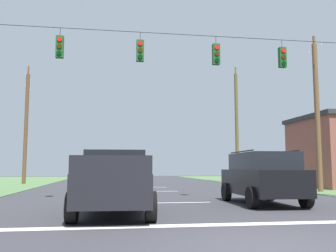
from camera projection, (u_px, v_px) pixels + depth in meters
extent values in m
plane|color=#333338|center=(270.00, 247.00, 6.65)|extent=(120.00, 120.00, 0.00)
cube|color=white|center=(225.00, 224.00, 9.30)|extent=(15.14, 0.45, 0.01)
cube|color=white|center=(180.00, 203.00, 15.19)|extent=(2.50, 0.15, 0.01)
cube|color=white|center=(157.00, 191.00, 22.44)|extent=(2.50, 0.15, 0.01)
cube|color=white|center=(149.00, 187.00, 27.14)|extent=(2.50, 0.15, 0.01)
cube|color=white|center=(140.00, 183.00, 35.96)|extent=(2.50, 0.15, 0.01)
cube|color=white|center=(137.00, 181.00, 39.41)|extent=(2.50, 0.15, 0.01)
cylinder|color=black|center=(176.00, 34.00, 16.80)|extent=(17.35, 0.02, 0.02)
cylinder|color=black|center=(60.00, 32.00, 16.02)|extent=(0.02, 0.02, 0.37)
cube|color=#19471E|center=(60.00, 47.00, 15.95)|extent=(0.32, 0.24, 0.95)
cylinder|color=red|center=(60.00, 39.00, 15.84)|extent=(0.20, 0.04, 0.20)
cylinder|color=#352203|center=(59.00, 46.00, 15.81)|extent=(0.20, 0.04, 0.20)
cylinder|color=black|center=(59.00, 53.00, 15.78)|extent=(0.20, 0.04, 0.20)
cylinder|color=black|center=(140.00, 36.00, 16.54)|extent=(0.02, 0.02, 0.37)
cube|color=#19471E|center=(140.00, 51.00, 16.47)|extent=(0.32, 0.24, 0.95)
cylinder|color=red|center=(140.00, 43.00, 16.36)|extent=(0.20, 0.04, 0.20)
cylinder|color=#352203|center=(140.00, 50.00, 16.33)|extent=(0.20, 0.04, 0.20)
cylinder|color=black|center=(140.00, 57.00, 16.30)|extent=(0.20, 0.04, 0.20)
cylinder|color=black|center=(216.00, 40.00, 17.06)|extent=(0.02, 0.02, 0.37)
cube|color=#19471E|center=(216.00, 54.00, 16.99)|extent=(0.32, 0.24, 0.95)
cylinder|color=red|center=(217.00, 47.00, 16.88)|extent=(0.20, 0.04, 0.20)
cylinder|color=#352203|center=(217.00, 54.00, 16.85)|extent=(0.20, 0.04, 0.20)
cylinder|color=black|center=(217.00, 60.00, 16.82)|extent=(0.20, 0.04, 0.20)
cylinder|color=black|center=(282.00, 44.00, 17.55)|extent=(0.02, 0.02, 0.37)
cube|color=#19471E|center=(282.00, 58.00, 17.47)|extent=(0.32, 0.24, 0.95)
cylinder|color=red|center=(283.00, 51.00, 17.37)|extent=(0.20, 0.04, 0.20)
cylinder|color=#352203|center=(284.00, 57.00, 17.34)|extent=(0.20, 0.04, 0.20)
cylinder|color=black|center=(284.00, 63.00, 17.30)|extent=(0.20, 0.04, 0.20)
cube|color=black|center=(114.00, 187.00, 11.45)|extent=(2.24, 5.49, 0.85)
cube|color=black|center=(116.00, 162.00, 12.17)|extent=(1.93, 1.98, 0.70)
cube|color=black|center=(78.00, 165.00, 10.08)|extent=(0.21, 2.38, 0.45)
cube|color=black|center=(148.00, 165.00, 10.28)|extent=(0.21, 2.38, 0.45)
cube|color=black|center=(111.00, 165.00, 8.90)|extent=(1.96, 0.19, 0.45)
cylinder|color=black|center=(87.00, 197.00, 13.11)|extent=(0.32, 0.81, 0.80)
cylinder|color=black|center=(144.00, 196.00, 13.32)|extent=(0.32, 0.81, 0.80)
cylinder|color=black|center=(72.00, 208.00, 9.48)|extent=(0.32, 0.81, 0.80)
cylinder|color=black|center=(151.00, 207.00, 9.69)|extent=(0.32, 0.81, 0.80)
cube|color=black|center=(262.00, 182.00, 14.64)|extent=(2.12, 4.86, 0.95)
cube|color=black|center=(263.00, 161.00, 14.58)|extent=(1.91, 3.26, 0.65)
cylinder|color=black|center=(241.00, 152.00, 14.52)|extent=(0.14, 2.72, 0.05)
cylinder|color=black|center=(283.00, 152.00, 14.72)|extent=(0.14, 2.72, 0.05)
cylinder|color=black|center=(226.00, 192.00, 16.08)|extent=(0.29, 0.77, 0.76)
cylinder|color=black|center=(270.00, 191.00, 16.31)|extent=(0.29, 0.77, 0.76)
cylinder|color=black|center=(252.00, 198.00, 12.86)|extent=(0.29, 0.77, 0.76)
cylinder|color=black|center=(306.00, 197.00, 13.09)|extent=(0.29, 0.77, 0.76)
cube|color=silver|center=(302.00, 177.00, 28.78)|extent=(4.42, 2.12, 0.70)
cube|color=black|center=(301.00, 170.00, 28.84)|extent=(2.22, 1.77, 0.50)
cylinder|color=black|center=(311.00, 181.00, 29.93)|extent=(0.65, 0.27, 0.64)
cylinder|color=black|center=(326.00, 182.00, 28.19)|extent=(0.65, 0.27, 0.64)
cylinder|color=black|center=(279.00, 182.00, 29.29)|extent=(0.65, 0.27, 0.64)
cylinder|color=black|center=(292.00, 183.00, 27.55)|extent=(0.65, 0.27, 0.64)
cylinder|color=brown|center=(317.00, 117.00, 22.34)|extent=(0.30, 0.30, 8.89)
cube|color=brown|center=(314.00, 51.00, 22.79)|extent=(0.12, 0.12, 1.83)
cylinder|color=#B2B7BC|center=(308.00, 52.00, 23.52)|extent=(0.08, 0.08, 0.12)
cylinder|color=#B2B7BC|center=(321.00, 45.00, 22.08)|extent=(0.08, 0.08, 0.12)
cylinder|color=brown|center=(237.00, 127.00, 36.45)|extent=(0.33, 0.33, 10.63)
cube|color=brown|center=(236.00, 78.00, 37.00)|extent=(0.12, 0.12, 2.19)
cylinder|color=#B2B7BC|center=(233.00, 79.00, 37.87)|extent=(0.08, 0.08, 0.12)
cylinder|color=#B2B7BC|center=(239.00, 75.00, 36.15)|extent=(0.08, 0.08, 0.12)
cylinder|color=brown|center=(26.00, 128.00, 32.85)|extent=(0.32, 0.32, 9.70)
cube|color=brown|center=(28.00, 79.00, 33.35)|extent=(0.12, 0.12, 2.28)
cylinder|color=#B2B7BC|center=(30.00, 80.00, 34.26)|extent=(0.08, 0.08, 0.12)
cylinder|color=#B2B7BC|center=(26.00, 75.00, 32.47)|extent=(0.08, 0.08, 0.12)
cube|color=brown|center=(28.00, 89.00, 33.25)|extent=(0.12, 0.12, 2.38)
cylinder|color=#B2B7BC|center=(30.00, 89.00, 34.20)|extent=(0.08, 0.08, 0.12)
cylinder|color=#B2B7BC|center=(25.00, 85.00, 32.33)|extent=(0.08, 0.08, 0.12)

